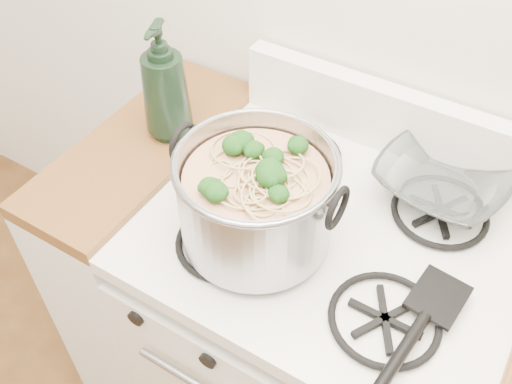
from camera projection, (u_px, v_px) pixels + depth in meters
name	position (u px, v px, depth m)	size (l,w,h in m)	color
gas_range	(317.00, 344.00, 1.51)	(0.76, 0.66, 0.92)	white
counter_left	(165.00, 258.00, 1.68)	(0.25, 0.65, 0.92)	silver
stock_pot	(256.00, 200.00, 1.07)	(0.34, 0.31, 0.21)	#95969E
spatula	(439.00, 294.00, 1.03)	(0.29, 0.31, 0.02)	black
glass_bowl	(440.00, 186.00, 1.21)	(0.11, 0.11, 0.03)	white
bottle	(164.00, 82.00, 1.26)	(0.11, 0.11, 0.29)	black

